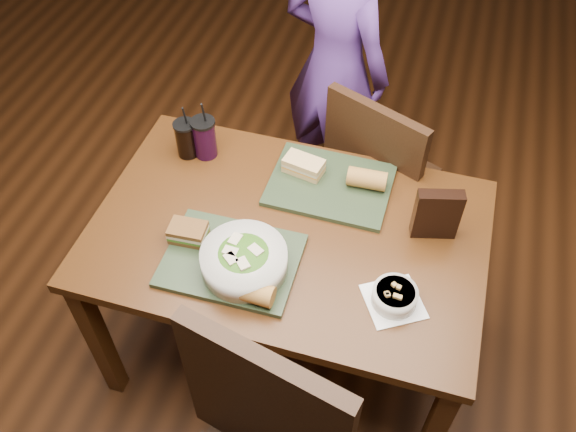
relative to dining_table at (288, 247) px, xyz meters
The scene contains 15 objects.
ground 0.66m from the dining_table, ahead, with size 6.00×6.00×0.00m, color #381C0B.
dining_table is the anchor object (origin of this frame).
chair_far 0.59m from the dining_table, 70.29° to the left, with size 0.55×0.56×0.96m.
diner 0.98m from the dining_table, 94.37° to the left, with size 0.52×0.34×1.43m, color #522D7D.
tray_near 0.24m from the dining_table, 126.83° to the right, with size 0.42×0.32×0.02m, color #24321E.
tray_far 0.27m from the dining_table, 69.80° to the left, with size 0.42×0.32×0.02m, color #24321E.
salad_bowl 0.27m from the dining_table, 111.83° to the right, with size 0.27×0.27×0.09m.
soup_bowl 0.44m from the dining_table, 25.06° to the right, with size 0.23×0.23×0.07m.
sandwich_near 0.35m from the dining_table, 154.73° to the right, with size 0.12×0.09×0.06m.
sandwich_far 0.30m from the dining_table, 94.40° to the left, with size 0.15×0.10×0.06m.
baguette_near 0.33m from the dining_table, 94.26° to the right, with size 0.07×0.07×0.13m, color #AD7533.
baguette_far 0.36m from the dining_table, 50.88° to the left, with size 0.07×0.07×0.14m, color #AD7533.
cup_cola 0.55m from the dining_table, 151.56° to the left, with size 0.08×0.08×0.22m.
cup_berry 0.51m from the dining_table, 145.97° to the left, with size 0.09×0.09×0.24m.
chip_bag 0.51m from the dining_table, 14.83° to the left, with size 0.15×0.04×0.19m, color black.
Camera 1 is at (0.37, -1.24, 2.30)m, focal length 38.00 mm.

